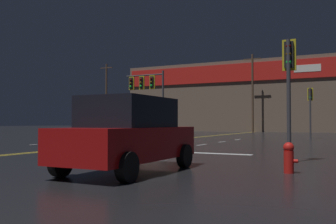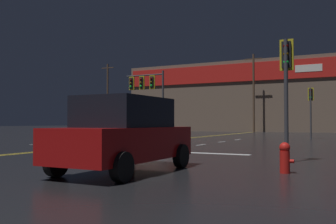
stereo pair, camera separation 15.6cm
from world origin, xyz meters
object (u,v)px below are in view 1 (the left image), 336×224
object	(u,v)px
traffic_signal_corner_northeast	(310,101)
traffic_signal_corner_southeast	(289,71)
traffic_signal_corner_northwest	(117,110)
fire_hydrant	(289,157)
traffic_signal_median	(146,87)
parked_car	(129,134)

from	to	relation	value
traffic_signal_corner_northeast	traffic_signal_corner_southeast	size ratio (longest dim) A/B	1.01
traffic_signal_corner_northwest	traffic_signal_corner_northeast	bearing A→B (deg)	0.74
traffic_signal_corner_northeast	traffic_signal_corner_northwest	distance (m)	17.69
traffic_signal_corner_northeast	traffic_signal_corner_northwest	size ratio (longest dim) A/B	1.18
traffic_signal_corner_southeast	fire_hydrant	distance (m)	3.64
traffic_signal_corner_northeast	traffic_signal_corner_southeast	distance (m)	18.44
traffic_signal_corner_northwest	fire_hydrant	xyz separation A→B (m)	(19.24, -20.83, -2.05)
traffic_signal_median	traffic_signal_corner_southeast	distance (m)	16.28
traffic_signal_corner_northwest	parked_car	world-z (taller)	traffic_signal_corner_northwest
traffic_signal_corner_southeast	traffic_signal_corner_northwest	distance (m)	26.19
traffic_signal_corner_northwest	parked_car	distance (m)	27.27
traffic_signal_median	parked_car	world-z (taller)	traffic_signal_median
traffic_signal_median	traffic_signal_corner_southeast	world-z (taller)	traffic_signal_median
traffic_signal_corner_northeast	traffic_signal_median	bearing A→B (deg)	-145.96
traffic_signal_corner_northeast	fire_hydrant	distance (m)	21.27
parked_car	fire_hydrant	bearing A→B (deg)	22.28
traffic_signal_median	traffic_signal_corner_northeast	size ratio (longest dim) A/B	1.26
traffic_signal_corner_northwest	fire_hydrant	distance (m)	28.43
traffic_signal_median	parked_car	size ratio (longest dim) A/B	1.15
traffic_signal_median	traffic_signal_corner_northeast	distance (m)	12.68
fire_hydrant	traffic_signal_corner_northwest	bearing A→B (deg)	132.72
traffic_signal_median	traffic_signal_corner_southeast	bearing A→B (deg)	-44.17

